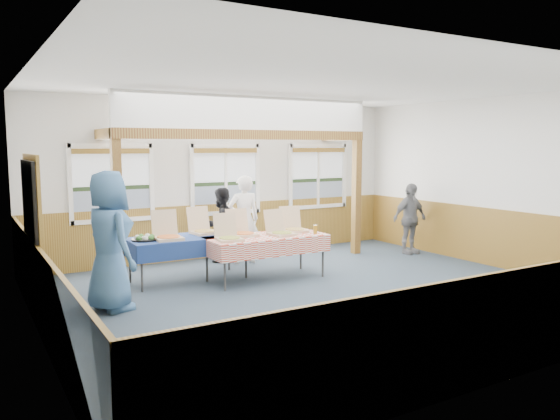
% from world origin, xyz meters
% --- Properties ---
extents(floor, '(8.00, 8.00, 0.00)m').
position_xyz_m(floor, '(0.00, 0.00, 0.00)').
color(floor, '#25313D').
rests_on(floor, ground).
extents(ceiling, '(8.00, 8.00, 0.00)m').
position_xyz_m(ceiling, '(0.00, 0.00, 3.20)').
color(ceiling, white).
rests_on(ceiling, wall_back).
extents(wall_back, '(8.00, 0.00, 8.00)m').
position_xyz_m(wall_back, '(0.00, 3.50, 1.60)').
color(wall_back, silver).
rests_on(wall_back, floor).
extents(wall_front, '(8.00, 0.00, 8.00)m').
position_xyz_m(wall_front, '(0.00, -3.50, 1.60)').
color(wall_front, silver).
rests_on(wall_front, floor).
extents(wall_left, '(0.00, 8.00, 8.00)m').
position_xyz_m(wall_left, '(-4.00, 0.00, 1.60)').
color(wall_left, silver).
rests_on(wall_left, floor).
extents(wall_right, '(0.00, 8.00, 8.00)m').
position_xyz_m(wall_right, '(4.00, 0.00, 1.60)').
color(wall_right, silver).
rests_on(wall_right, floor).
extents(wainscot_back, '(7.98, 0.05, 1.10)m').
position_xyz_m(wainscot_back, '(0.00, 3.48, 0.55)').
color(wainscot_back, brown).
rests_on(wainscot_back, floor).
extents(wainscot_front, '(7.98, 0.05, 1.10)m').
position_xyz_m(wainscot_front, '(0.00, -3.48, 0.55)').
color(wainscot_front, brown).
rests_on(wainscot_front, floor).
extents(wainscot_left, '(0.05, 6.98, 1.10)m').
position_xyz_m(wainscot_left, '(-3.98, 0.00, 0.55)').
color(wainscot_left, brown).
rests_on(wainscot_left, floor).
extents(wainscot_right, '(0.05, 6.98, 1.10)m').
position_xyz_m(wainscot_right, '(3.98, 0.00, 0.55)').
color(wainscot_right, brown).
rests_on(wainscot_right, floor).
extents(cased_opening, '(0.06, 1.30, 2.10)m').
position_xyz_m(cased_opening, '(-3.96, 0.90, 1.05)').
color(cased_opening, '#353535').
rests_on(cased_opening, wall_left).
extents(window_left, '(1.56, 0.10, 1.46)m').
position_xyz_m(window_left, '(-2.30, 3.46, 1.68)').
color(window_left, white).
rests_on(window_left, wall_back).
extents(window_mid, '(1.56, 0.10, 1.46)m').
position_xyz_m(window_mid, '(0.00, 3.46, 1.68)').
color(window_mid, white).
rests_on(window_mid, wall_back).
extents(window_right, '(1.56, 0.10, 1.46)m').
position_xyz_m(window_right, '(2.30, 3.46, 1.68)').
color(window_right, white).
rests_on(window_right, wall_back).
extents(post_left, '(0.15, 0.15, 2.40)m').
position_xyz_m(post_left, '(-2.50, 2.30, 1.20)').
color(post_left, '#532B12').
rests_on(post_left, floor).
extents(post_right, '(0.15, 0.15, 2.40)m').
position_xyz_m(post_right, '(2.50, 2.30, 1.20)').
color(post_right, '#532B12').
rests_on(post_right, floor).
extents(cross_beam, '(5.15, 0.18, 0.18)m').
position_xyz_m(cross_beam, '(0.00, 2.30, 2.49)').
color(cross_beam, '#532B12').
rests_on(cross_beam, post_left).
extents(table_left, '(2.10, 1.11, 0.76)m').
position_xyz_m(table_left, '(-1.44, 1.87, 0.70)').
color(table_left, '#353535').
rests_on(table_left, floor).
extents(table_right, '(2.25, 1.66, 0.76)m').
position_xyz_m(table_right, '(-0.27, 1.27, 0.71)').
color(table_right, '#353535').
rests_on(table_right, floor).
extents(pizza_box_a, '(0.47, 0.55, 0.47)m').
position_xyz_m(pizza_box_a, '(-1.83, 1.76, 0.83)').
color(pizza_box_a, '#CDAE88').
rests_on(pizza_box_a, table_left).
extents(pizza_box_b, '(0.46, 0.54, 0.46)m').
position_xyz_m(pizza_box_b, '(-1.09, 2.03, 0.83)').
color(pizza_box_b, '#CDAE88').
rests_on(pizza_box_b, table_left).
extents(pizza_box_c, '(0.44, 0.52, 0.43)m').
position_xyz_m(pizza_box_c, '(-1.01, 1.17, 0.82)').
color(pizza_box_c, '#CDAE88').
rests_on(pizza_box_c, table_right).
extents(pizza_box_d, '(0.41, 0.50, 0.45)m').
position_xyz_m(pizza_box_d, '(-0.62, 1.47, 0.82)').
color(pizza_box_d, '#CDAE88').
rests_on(pizza_box_d, table_right).
extents(pizza_box_e, '(0.44, 0.52, 0.43)m').
position_xyz_m(pizza_box_e, '(-0.02, 1.20, 0.82)').
color(pizza_box_e, '#CDAE88').
rests_on(pizza_box_e, table_right).
extents(pizza_box_f, '(0.48, 0.55, 0.44)m').
position_xyz_m(pizza_box_f, '(0.39, 1.41, 0.82)').
color(pizza_box_f, '#CDAE88').
rests_on(pizza_box_f, table_right).
extents(veggie_tray, '(0.43, 0.43, 0.10)m').
position_xyz_m(veggie_tray, '(-2.19, 1.87, 0.79)').
color(veggie_tray, black).
rests_on(veggie_tray, table_left).
extents(drink_glass, '(0.07, 0.07, 0.15)m').
position_xyz_m(drink_glass, '(0.58, 1.02, 0.83)').
color(drink_glass, olive).
rests_on(drink_glass, table_right).
extents(woman_white, '(0.68, 0.50, 1.72)m').
position_xyz_m(woman_white, '(-0.01, 2.62, 0.86)').
color(woman_white, silver).
rests_on(woman_white, floor).
extents(woman_black, '(0.86, 0.77, 1.47)m').
position_xyz_m(woman_black, '(-0.34, 2.97, 0.74)').
color(woman_black, black).
rests_on(woman_black, floor).
extents(man_blue, '(0.82, 1.07, 1.96)m').
position_xyz_m(man_blue, '(-2.99, 0.82, 0.98)').
color(man_blue, '#38608C').
rests_on(man_blue, floor).
extents(person_grey, '(0.88, 0.38, 1.50)m').
position_xyz_m(person_grey, '(3.46, 1.69, 0.75)').
color(person_grey, slate).
rests_on(person_grey, floor).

